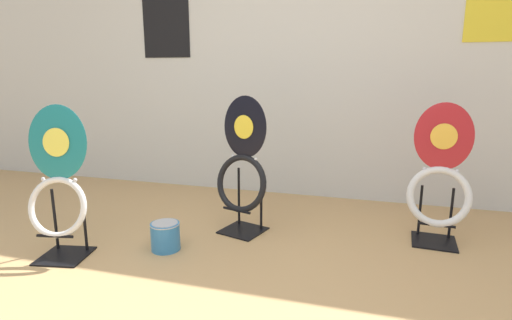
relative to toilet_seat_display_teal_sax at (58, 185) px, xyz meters
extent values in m
cube|color=silver|center=(1.08, 1.71, 0.84)|extent=(8.00, 0.06, 2.60)
cube|color=black|center=(-0.13, 1.67, 1.09)|extent=(0.48, 0.01, 0.57)
cube|color=black|center=(0.00, -0.01, -0.46)|extent=(0.33, 0.33, 0.01)
cylinder|color=black|center=(-0.11, 0.06, -0.25)|extent=(0.02, 0.02, 0.40)
cylinder|color=black|center=(0.08, 0.10, -0.25)|extent=(0.02, 0.02, 0.40)
cylinder|color=black|center=(0.02, -0.09, -0.29)|extent=(0.22, 0.06, 0.02)
torus|color=silver|center=(0.01, -0.03, -0.13)|extent=(0.39, 0.20, 0.36)
ellipsoid|color=#197075|center=(-0.01, 0.04, 0.25)|extent=(0.38, 0.14, 0.45)
ellipsoid|color=#EADB4C|center=(0.00, 0.02, 0.26)|extent=(0.17, 0.06, 0.17)
sphere|color=silver|center=(-0.10, -0.01, 0.03)|extent=(0.02, 0.02, 0.02)
sphere|color=silver|center=(0.10, 0.03, 0.03)|extent=(0.02, 0.02, 0.02)
cube|color=black|center=(0.94, 0.68, -0.46)|extent=(0.35, 0.35, 0.01)
cylinder|color=black|center=(0.88, 0.80, -0.24)|extent=(0.02, 0.02, 0.43)
cylinder|color=black|center=(1.06, 0.74, -0.24)|extent=(0.02, 0.02, 0.43)
cylinder|color=black|center=(0.92, 0.61, -0.28)|extent=(0.22, 0.08, 0.02)
torus|color=black|center=(0.94, 0.66, -0.10)|extent=(0.43, 0.24, 0.41)
ellipsoid|color=black|center=(0.95, 0.71, 0.29)|extent=(0.35, 0.14, 0.43)
ellipsoid|color=yellow|center=(0.95, 0.70, 0.30)|extent=(0.16, 0.06, 0.16)
sphere|color=silver|center=(0.86, 0.73, 0.08)|extent=(0.02, 0.02, 0.02)
sphere|color=silver|center=(1.04, 0.68, 0.08)|extent=(0.02, 0.02, 0.02)
cube|color=black|center=(2.24, 0.86, -0.46)|extent=(0.30, 0.30, 0.01)
cylinder|color=black|center=(2.15, 0.95, -0.27)|extent=(0.02, 0.02, 0.35)
cylinder|color=black|center=(2.35, 0.94, -0.27)|extent=(0.02, 0.02, 0.35)
cylinder|color=black|center=(2.24, 0.78, -0.31)|extent=(0.22, 0.03, 0.02)
torus|color=silver|center=(2.24, 0.84, -0.13)|extent=(0.41, 0.18, 0.40)
ellipsoid|color=#AD1E23|center=(2.25, 0.91, 0.26)|extent=(0.36, 0.09, 0.44)
ellipsoid|color=yellow|center=(2.25, 0.89, 0.26)|extent=(0.16, 0.03, 0.17)
sphere|color=silver|center=(2.15, 0.89, 0.04)|extent=(0.02, 0.02, 0.02)
sphere|color=silver|center=(2.34, 0.88, 0.04)|extent=(0.02, 0.02, 0.02)
cylinder|color=teal|center=(0.56, 0.26, -0.37)|extent=(0.19, 0.19, 0.18)
torus|color=silver|center=(0.56, 0.26, -0.29)|extent=(0.19, 0.19, 0.01)
cylinder|color=#B2B2B7|center=(0.56, 0.26, -0.28)|extent=(0.16, 0.16, 0.00)
camera|label=1|loc=(1.78, -1.89, 0.66)|focal=28.00mm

